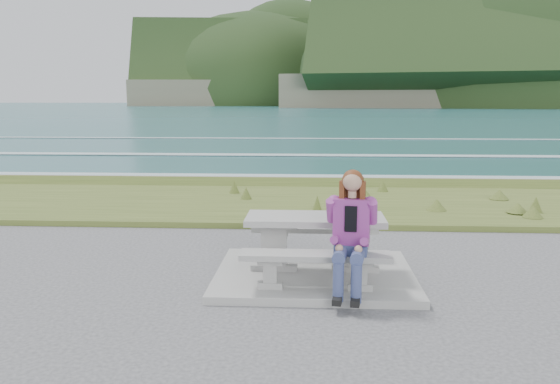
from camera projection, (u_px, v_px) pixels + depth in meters
The scene contains 8 objects.
concrete_slab at pixel (314, 275), 7.26m from camera, with size 2.60×2.10×0.10m, color gray.
picnic_table at pixel (315, 228), 7.16m from camera, with size 1.80×0.75×0.75m.
bench_landward at pixel (315, 261), 6.51m from camera, with size 1.80×0.35×0.45m.
bench_seaward at pixel (315, 233), 7.88m from camera, with size 1.80×0.35×0.45m.
grass_verge at pixel (314, 206), 12.19m from camera, with size 160.00×4.50×0.22m, color #3D501E.
shore_drop at pixel (313, 186), 15.05m from camera, with size 160.00×0.80×2.20m, color #6C6651.
ocean at pixel (312, 170), 32.26m from camera, with size 1600.00×1600.00×0.09m.
seated_woman at pixel (350, 250), 6.32m from camera, with size 0.51×0.78×1.45m.
Camera 1 is at (-0.05, -6.99, 2.35)m, focal length 35.00 mm.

